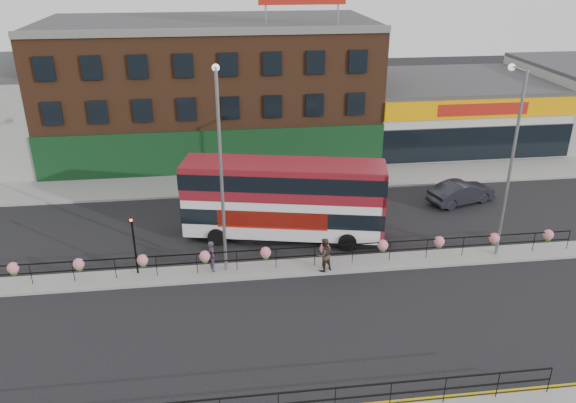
{
  "coord_description": "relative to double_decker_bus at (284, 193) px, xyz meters",
  "views": [
    {
      "loc": [
        -3.53,
        -24.82,
        15.08
      ],
      "look_at": [
        0.0,
        3.0,
        2.5
      ],
      "focal_mm": 35.0,
      "sensor_mm": 36.0,
      "label": 1
    }
  ],
  "objects": [
    {
      "name": "pedestrian_b",
      "position": [
        1.51,
        -4.14,
        -1.73
      ],
      "size": [
        1.38,
        1.33,
        1.8
      ],
      "primitive_type": "imported",
      "rotation": [
        0.0,
        0.0,
        3.56
      ],
      "color": "#3B2E24",
      "rests_on": "median"
    },
    {
      "name": "south_railing",
      "position": [
        -1.87,
        -13.69,
        -1.82
      ],
      "size": [
        20.04,
        0.05,
        1.12
      ],
      "color": "black",
      "rests_on": "south_pavement"
    },
    {
      "name": "car",
      "position": [
        11.99,
        3.34,
        -2.04
      ],
      "size": [
        4.16,
        5.38,
        1.48
      ],
      "primitive_type": "imported",
      "rotation": [
        0.0,
        0.0,
        1.88
      ],
      "color": "#25252E",
      "rests_on": "ground"
    },
    {
      "name": "lamp_column_east",
      "position": [
        11.03,
        -3.37,
        3.21
      ],
      "size": [
        0.35,
        1.73,
        9.85
      ],
      "color": "gray",
      "rests_on": "median"
    },
    {
      "name": "north_pavement",
      "position": [
        0.13,
        8.41,
        -2.7
      ],
      "size": [
        60.0,
        4.0,
        0.15
      ],
      "primitive_type": "cube",
      "color": "#959592",
      "rests_on": "ground"
    },
    {
      "name": "pedestrian_a",
      "position": [
        -4.09,
        -3.41,
        -1.8
      ],
      "size": [
        0.76,
        0.63,
        1.66
      ],
      "primitive_type": "imported",
      "rotation": [
        0.0,
        0.0,
        1.77
      ],
      "color": "#32303E",
      "rests_on": "median"
    },
    {
      "name": "supermarket",
      "position": [
        16.13,
        16.31,
        -0.13
      ],
      "size": [
        15.0,
        12.25,
        5.3
      ],
      "color": "silver",
      "rests_on": "ground"
    },
    {
      "name": "lamp_column_west",
      "position": [
        -3.42,
        -3.19,
        3.38
      ],
      "size": [
        0.36,
        1.78,
        10.14
      ],
      "color": "gray",
      "rests_on": "median"
    },
    {
      "name": "median",
      "position": [
        0.13,
        -3.59,
        -2.7
      ],
      "size": [
        60.0,
        1.6,
        0.15
      ],
      "primitive_type": "cube",
      "color": "#959592",
      "rests_on": "ground"
    },
    {
      "name": "brick_building",
      "position": [
        -3.87,
        16.37,
        2.35
      ],
      "size": [
        25.0,
        12.21,
        10.3
      ],
      "color": "brown",
      "rests_on": "ground"
    },
    {
      "name": "traffic_light_median",
      "position": [
        -7.87,
        -3.2,
        -0.31
      ],
      "size": [
        0.15,
        0.28,
        3.65
      ],
      "color": "black",
      "rests_on": "median"
    },
    {
      "name": "double_decker_bus",
      "position": [
        0.0,
        0.0,
        0.0
      ],
      "size": [
        11.48,
        4.93,
        4.52
      ],
      "color": "white",
      "rests_on": "ground"
    },
    {
      "name": "ground",
      "position": [
        0.13,
        -3.59,
        -2.78
      ],
      "size": [
        120.0,
        120.0,
        0.0
      ],
      "primitive_type": "plane",
      "color": "black",
      "rests_on": "ground"
    },
    {
      "name": "median_railing",
      "position": [
        0.13,
        -3.59,
        -1.73
      ],
      "size": [
        30.04,
        0.56,
        1.23
      ],
      "color": "black",
      "rests_on": "median"
    }
  ]
}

